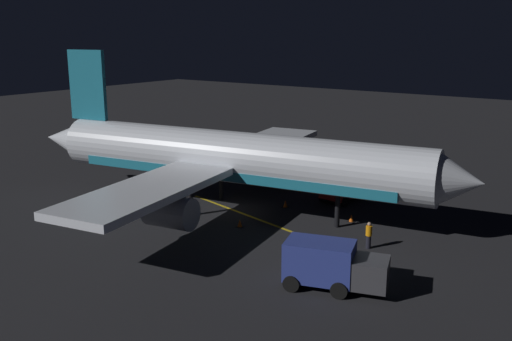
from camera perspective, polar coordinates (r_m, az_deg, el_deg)
ground_plane at (r=43.22m, az=-2.17°, el=-4.27°), size 180.00×180.00×0.20m
apron_guide_stripe at (r=40.28m, az=1.59°, el=-5.48°), size 4.76×18.49×0.01m
airliner at (r=42.39m, az=-2.94°, el=1.21°), size 31.50×36.53×11.95m
baggage_truck at (r=30.44m, az=7.53°, el=-9.58°), size 3.60×5.78×2.57m
catering_truck at (r=46.65m, az=9.35°, el=-1.47°), size 6.03×2.74×2.19m
ground_crew_worker at (r=36.38m, az=11.37°, el=-6.44°), size 0.40×0.40×1.74m
traffic_cone_near_left at (r=45.61m, az=7.76°, el=-2.95°), size 0.50×0.50×0.55m
traffic_cone_near_right at (r=39.69m, az=-1.66°, el=-5.40°), size 0.50×0.50×0.55m
traffic_cone_under_wing at (r=44.10m, az=3.00°, el=-3.43°), size 0.50×0.50×0.55m
traffic_cone_far at (r=41.30m, az=9.64°, el=-4.82°), size 0.50×0.50×0.55m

